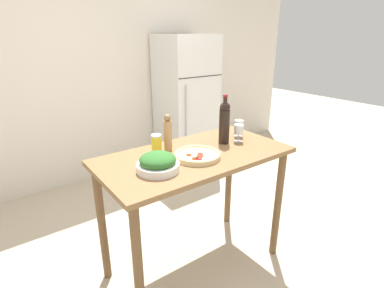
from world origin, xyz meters
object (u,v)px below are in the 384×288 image
Objects in this scene: wine_glass_far at (239,125)px; homemade_pizza at (197,155)px; wine_bottle at (224,122)px; wine_glass_near at (239,130)px; salad_bowl at (158,163)px; salt_canister at (156,144)px; refrigerator at (186,103)px; pepper_mill at (168,133)px.

wine_glass_far reaches higher than homemade_pizza.
wine_bottle is 0.14m from wine_glass_near.
salad_bowl is 0.30m from salt_canister.
refrigerator is at bearing 56.88° from homemade_pizza.
wine_bottle is at bearing -116.00° from refrigerator.
salt_canister is (0.14, 0.26, 0.01)m from salad_bowl.
refrigerator is 12.81× the size of wine_glass_far.
homemade_pizza is 2.39× the size of salt_canister.
wine_glass_near is 0.43× the size of homemade_pizza.
wine_glass_near is at bearing 6.62° from salad_bowl.
salt_canister is (-0.60, 0.18, -0.03)m from wine_glass_near.
wine_bottle is 1.41× the size of salad_bowl.
homemade_pizza is at bearing 3.78° from salad_bowl.
wine_glass_near is at bearing 8.59° from homemade_pizza.
salad_bowl is (-1.41, -1.71, 0.13)m from refrigerator.
wine_glass_far reaches higher than salad_bowl.
wine_glass_near is at bearing -17.40° from pepper_mill.
wine_glass_near is 1.00× the size of wine_glass_far.
salt_canister is at bearing 171.57° from pepper_mill.
wine_glass_far is at bearing -7.18° from salt_canister.
wine_bottle is at bearing -15.81° from pepper_mill.
wine_glass_near and wine_glass_far have the same top height.
wine_bottle is 2.73× the size of wine_glass_far.
wine_bottle reaches higher than homemade_pizza.
homemade_pizza is (-0.44, -0.07, -0.07)m from wine_glass_near.
pepper_mill reaches higher than salad_bowl.
refrigerator reaches higher than wine_glass_near.
wine_bottle reaches higher than wine_glass_far.
pepper_mill is 1.01× the size of salad_bowl.
homemade_pizza is 0.30m from salt_canister.
salad_bowl is at bearing -168.17° from wine_glass_far.
wine_glass_near is 0.52× the size of salad_bowl.
refrigerator is 2.22m from salad_bowl.
wine_glass_near reaches higher than homemade_pizza.
salt_canister is at bearing 124.46° from homemade_pizza.
wine_glass_near is 0.12m from wine_glass_far.
salad_bowl is at bearing -132.33° from pepper_mill.
salt_canister is at bearing 172.82° from wine_glass_far.
wine_bottle is at bearing -14.59° from salt_canister.
homemade_pizza is at bearing -171.41° from wine_glass_near.
wine_glass_far is 0.85m from salad_bowl.
pepper_mill is (-0.52, 0.16, 0.03)m from wine_glass_near.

